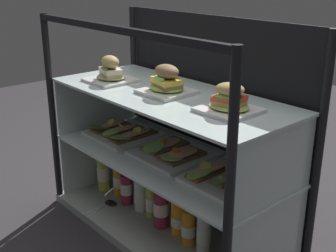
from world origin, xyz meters
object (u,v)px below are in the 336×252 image
juice_bottle_back_center (188,226)px  orange_fruit_near_left_post (241,250)px  juice_bottle_front_middle (161,207)px  plated_roll_sandwich_center (111,72)px  juice_bottle_front_fourth (103,171)px  open_sandwich_tray_far_right (122,132)px  orange_fruit_rolled_forward (263,250)px  open_sandwich_tray_center (230,178)px  juice_bottle_back_right (126,188)px  kitchen_scissors (107,205)px  juice_bottle_back_left (119,179)px  juice_bottle_tucked_behind (179,216)px  juice_bottle_front_second (141,191)px  plated_roll_sandwich_far_right (166,83)px  juice_bottle_near_post (204,233)px  juice_bottle_front_right_end (152,199)px  open_sandwich_tray_near_right_corner (172,151)px  plated_roll_sandwich_mid_left (229,102)px

juice_bottle_back_center → orange_fruit_near_left_post: juice_bottle_back_center is taller
juice_bottle_front_middle → juice_bottle_back_center: (0.18, -0.00, -0.01)m
plated_roll_sandwich_center → juice_bottle_front_fourth: 0.57m
open_sandwich_tray_far_right → orange_fruit_rolled_forward: bearing=6.8°
open_sandwich_tray_center → juice_bottle_front_fourth: 0.84m
juice_bottle_back_right → kitchen_scissors: 0.13m
juice_bottle_back_left → juice_bottle_tucked_behind: 0.45m
juice_bottle_front_middle → orange_fruit_near_left_post: bearing=12.5°
juice_bottle_front_fourth → juice_bottle_back_left: juice_bottle_front_fourth is taller
juice_bottle_front_fourth → juice_bottle_front_second: size_ratio=1.04×
orange_fruit_near_left_post → plated_roll_sandwich_far_right: bearing=-173.6°
orange_fruit_rolled_forward → juice_bottle_tucked_behind: bearing=-161.1°
juice_bottle_front_middle → juice_bottle_near_post: 0.26m
juice_bottle_back_left → orange_fruit_rolled_forward: (0.81, 0.12, -0.05)m
juice_bottle_front_second → orange_fruit_near_left_post: size_ratio=3.26×
plated_roll_sandwich_far_right → open_sandwich_tray_far_right: plated_roll_sandwich_far_right is taller
juice_bottle_back_center → juice_bottle_tucked_behind: bearing=162.3°
juice_bottle_back_right → juice_bottle_front_fourth: bearing=-179.4°
juice_bottle_front_second → open_sandwich_tray_far_right: bearing=170.6°
plated_roll_sandwich_far_right → juice_bottle_front_right_end: plated_roll_sandwich_far_right is taller
orange_fruit_near_left_post → juice_bottle_front_second: bearing=-173.7°
juice_bottle_back_right → juice_bottle_front_second: juice_bottle_front_second is taller
open_sandwich_tray_far_right → kitchen_scissors: bearing=-72.4°
juice_bottle_back_right → orange_fruit_rolled_forward: 0.73m
open_sandwich_tray_far_right → juice_bottle_back_center: bearing=-5.8°
open_sandwich_tray_near_right_corner → juice_bottle_front_second: 0.30m
plated_roll_sandwich_mid_left → juice_bottle_front_fourth: size_ratio=0.78×
plated_roll_sandwich_far_right → juice_bottle_back_center: size_ratio=0.91×
open_sandwich_tray_center → juice_bottle_back_right: bearing=-174.3°
juice_bottle_front_fourth → orange_fruit_rolled_forward: bearing=9.1°
juice_bottle_back_left → open_sandwich_tray_center: bearing=2.8°
plated_roll_sandwich_center → juice_bottle_near_post: plated_roll_sandwich_center is taller
plated_roll_sandwich_center → orange_fruit_near_left_post: plated_roll_sandwich_center is taller
open_sandwich_tray_near_right_corner → juice_bottle_front_middle: size_ratio=1.34×
open_sandwich_tray_far_right → juice_bottle_front_middle: (0.35, -0.05, -0.24)m
plated_roll_sandwich_far_right → orange_fruit_near_left_post: 0.74m
juice_bottle_front_middle → plated_roll_sandwich_center: bearing=-177.4°
open_sandwich_tray_near_right_corner → orange_fruit_near_left_post: bearing=1.6°
open_sandwich_tray_center → orange_fruit_rolled_forward: (0.12, 0.08, -0.30)m
juice_bottle_front_fourth → orange_fruit_near_left_post: (0.85, 0.08, -0.06)m
plated_roll_sandwich_center → plated_roll_sandwich_mid_left: size_ratio=1.02×
juice_bottle_back_left → juice_bottle_back_center: juice_bottle_back_center is taller
plated_roll_sandwich_mid_left → juice_bottle_back_left: 0.89m
open_sandwich_tray_far_right → orange_fruit_near_left_post: (0.74, 0.03, -0.30)m
plated_roll_sandwich_mid_left → juice_bottle_front_second: bearing=-177.1°
open_sandwich_tray_far_right → plated_roll_sandwich_center: bearing=-71.3°
plated_roll_sandwich_center → kitchen_scissors: bearing=-73.5°
plated_roll_sandwich_center → open_sandwich_tray_center: size_ratio=0.65×
juice_bottle_tucked_behind → juice_bottle_near_post: (0.17, -0.02, 0.01)m
juice_bottle_front_right_end → juice_bottle_front_middle: juice_bottle_front_middle is taller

